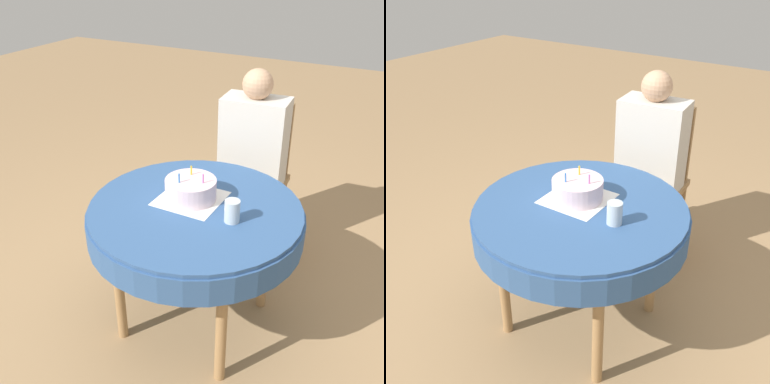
{
  "view_description": "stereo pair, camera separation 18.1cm",
  "coord_description": "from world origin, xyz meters",
  "views": [
    {
      "loc": [
        0.82,
        -1.56,
        1.77
      ],
      "look_at": [
        -0.02,
        0.01,
        0.77
      ],
      "focal_mm": 42.0,
      "sensor_mm": 36.0,
      "label": 1
    },
    {
      "loc": [
        0.98,
        -1.47,
        1.77
      ],
      "look_at": [
        -0.02,
        0.01,
        0.77
      ],
      "focal_mm": 42.0,
      "sensor_mm": 36.0,
      "label": 2
    }
  ],
  "objects": [
    {
      "name": "person",
      "position": [
        -0.02,
        0.76,
        0.7
      ],
      "size": [
        0.4,
        0.34,
        1.16
      ],
      "rotation": [
        0.0,
        0.0,
        0.08
      ],
      "color": "tan",
      "rests_on": "ground_plane"
    },
    {
      "name": "ground_plane",
      "position": [
        0.0,
        0.0,
        0.0
      ],
      "size": [
        12.0,
        12.0,
        0.0
      ],
      "primitive_type": "plane",
      "color": "#A37F56"
    },
    {
      "name": "drinking_glass",
      "position": [
        0.2,
        -0.04,
        0.76
      ],
      "size": [
        0.07,
        0.07,
        0.1
      ],
      "color": "silver",
      "rests_on": "dining_table"
    },
    {
      "name": "dining_table",
      "position": [
        0.0,
        0.0,
        0.62
      ],
      "size": [
        1.01,
        1.01,
        0.71
      ],
      "color": "#335689",
      "rests_on": "ground_plane"
    },
    {
      "name": "birthday_cake",
      "position": [
        -0.05,
        0.05,
        0.76
      ],
      "size": [
        0.24,
        0.24,
        0.14
      ],
      "color": "silver",
      "rests_on": "dining_table"
    },
    {
      "name": "chair",
      "position": [
        -0.03,
        0.85,
        0.5
      ],
      "size": [
        0.44,
        0.44,
        0.93
      ],
      "rotation": [
        0.0,
        0.0,
        0.08
      ],
      "color": "#A37A4C",
      "rests_on": "ground_plane"
    },
    {
      "name": "napkin",
      "position": [
        -0.05,
        0.05,
        0.71
      ],
      "size": [
        0.29,
        0.29,
        0.0
      ],
      "color": "white",
      "rests_on": "dining_table"
    }
  ]
}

